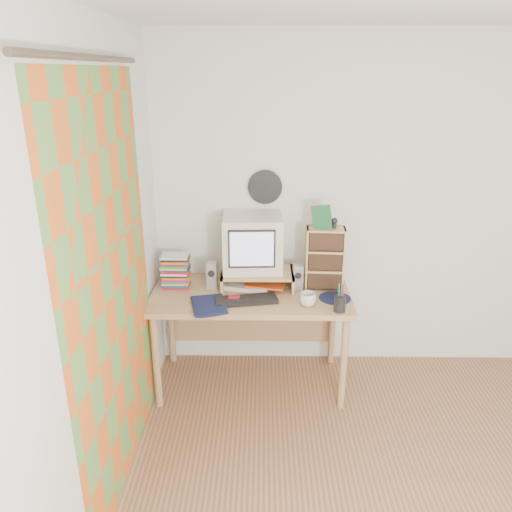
{
  "coord_description": "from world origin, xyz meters",
  "views": [
    {
      "loc": [
        -0.94,
        -1.84,
        2.23
      ],
      "look_at": [
        -0.99,
        1.33,
        1.04
      ],
      "focal_mm": 35.0,
      "sensor_mm": 36.0,
      "label": 1
    }
  ],
  "objects_px": {
    "mug": "(308,299)",
    "cd_rack": "(325,259)",
    "dvd_stack": "(176,269)",
    "diary": "(192,305)",
    "desk": "(251,305)",
    "crt_monitor": "(252,243)",
    "keyboard": "(246,300)"
  },
  "relations": [
    {
      "from": "dvd_stack",
      "to": "diary",
      "type": "relative_size",
      "value": 1.02
    },
    {
      "from": "desk",
      "to": "dvd_stack",
      "type": "distance_m",
      "value": 0.61
    },
    {
      "from": "mug",
      "to": "diary",
      "type": "bearing_deg",
      "value": -175.48
    },
    {
      "from": "dvd_stack",
      "to": "cd_rack",
      "type": "height_order",
      "value": "cd_rack"
    },
    {
      "from": "crt_monitor",
      "to": "mug",
      "type": "xyz_separation_m",
      "value": [
        0.38,
        -0.35,
        -0.27
      ]
    },
    {
      "from": "diary",
      "to": "desk",
      "type": "bearing_deg",
      "value": 28.44
    },
    {
      "from": "desk",
      "to": "crt_monitor",
      "type": "distance_m",
      "value": 0.46
    },
    {
      "from": "desk",
      "to": "diary",
      "type": "relative_size",
      "value": 5.26
    },
    {
      "from": "desk",
      "to": "keyboard",
      "type": "distance_m",
      "value": 0.27
    },
    {
      "from": "cd_rack",
      "to": "diary",
      "type": "bearing_deg",
      "value": -155.4
    },
    {
      "from": "desk",
      "to": "diary",
      "type": "xyz_separation_m",
      "value": [
        -0.38,
        -0.33,
        0.16
      ]
    },
    {
      "from": "keyboard",
      "to": "diary",
      "type": "xyz_separation_m",
      "value": [
        -0.35,
        -0.1,
        0.01
      ]
    },
    {
      "from": "crt_monitor",
      "to": "mug",
      "type": "height_order",
      "value": "crt_monitor"
    },
    {
      "from": "dvd_stack",
      "to": "cd_rack",
      "type": "bearing_deg",
      "value": -0.39
    },
    {
      "from": "dvd_stack",
      "to": "diary",
      "type": "bearing_deg",
      "value": -65.24
    },
    {
      "from": "desk",
      "to": "crt_monitor",
      "type": "xyz_separation_m",
      "value": [
        0.01,
        0.09,
        0.45
      ]
    },
    {
      "from": "mug",
      "to": "diary",
      "type": "relative_size",
      "value": 0.42
    },
    {
      "from": "cd_rack",
      "to": "mug",
      "type": "xyz_separation_m",
      "value": [
        -0.14,
        -0.29,
        -0.18
      ]
    },
    {
      "from": "keyboard",
      "to": "mug",
      "type": "relative_size",
      "value": 3.76
    },
    {
      "from": "keyboard",
      "to": "diary",
      "type": "relative_size",
      "value": 1.58
    },
    {
      "from": "desk",
      "to": "crt_monitor",
      "type": "height_order",
      "value": "crt_monitor"
    },
    {
      "from": "dvd_stack",
      "to": "cd_rack",
      "type": "distance_m",
      "value": 1.07
    },
    {
      "from": "dvd_stack",
      "to": "cd_rack",
      "type": "relative_size",
      "value": 0.6
    },
    {
      "from": "cd_rack",
      "to": "mug",
      "type": "bearing_deg",
      "value": -112.01
    },
    {
      "from": "mug",
      "to": "cd_rack",
      "type": "bearing_deg",
      "value": 64.58
    },
    {
      "from": "crt_monitor",
      "to": "keyboard",
      "type": "bearing_deg",
      "value": -99.14
    },
    {
      "from": "dvd_stack",
      "to": "mug",
      "type": "distance_m",
      "value": 0.98
    },
    {
      "from": "crt_monitor",
      "to": "keyboard",
      "type": "height_order",
      "value": "crt_monitor"
    },
    {
      "from": "crt_monitor",
      "to": "diary",
      "type": "xyz_separation_m",
      "value": [
        -0.39,
        -0.42,
        -0.29
      ]
    },
    {
      "from": "crt_monitor",
      "to": "cd_rack",
      "type": "distance_m",
      "value": 0.53
    },
    {
      "from": "desk",
      "to": "mug",
      "type": "xyz_separation_m",
      "value": [
        0.39,
        -0.27,
        0.18
      ]
    },
    {
      "from": "keyboard",
      "to": "diary",
      "type": "distance_m",
      "value": 0.37
    }
  ]
}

